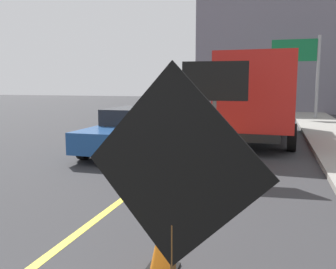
# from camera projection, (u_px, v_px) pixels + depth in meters

# --- Properties ---
(lane_center_stripe) EXTENTS (0.14, 36.00, 0.01)m
(lane_center_stripe) POSITION_uv_depth(u_px,v_px,m) (130.00, 194.00, 7.18)
(lane_center_stripe) COLOR yellow
(lane_center_stripe) RESTS_ON ground
(roadwork_sign) EXTENTS (1.60, 0.39, 2.33)m
(roadwork_sign) POSITION_uv_depth(u_px,v_px,m) (173.00, 173.00, 2.82)
(roadwork_sign) COLOR #593819
(roadwork_sign) RESTS_ON ground
(arrow_board_trailer) EXTENTS (1.60, 1.89, 2.70)m
(arrow_board_trailer) POSITION_uv_depth(u_px,v_px,m) (214.00, 152.00, 9.03)
(arrow_board_trailer) COLOR orange
(arrow_board_trailer) RESTS_ON ground
(box_truck) EXTENTS (2.79, 7.62, 3.13)m
(box_truck) POSITION_uv_depth(u_px,v_px,m) (261.00, 95.00, 13.80)
(box_truck) COLOR black
(box_truck) RESTS_ON ground
(pickup_car) EXTENTS (2.14, 5.10, 1.38)m
(pickup_car) POSITION_uv_depth(u_px,v_px,m) (137.00, 129.00, 11.76)
(pickup_car) COLOR navy
(pickup_car) RESTS_ON ground
(highway_guide_sign) EXTENTS (2.79, 0.18, 5.00)m
(highway_guide_sign) POSITION_uv_depth(u_px,v_px,m) (304.00, 63.00, 21.64)
(highway_guide_sign) COLOR gray
(highway_guide_sign) RESTS_ON ground
(far_building_block) EXTENTS (14.99, 7.34, 8.71)m
(far_building_block) POSITION_uv_depth(u_px,v_px,m) (296.00, 57.00, 29.32)
(far_building_block) COLOR slate
(far_building_block) RESTS_ON ground
(traffic_cone_near_sign) EXTENTS (0.36, 0.36, 0.68)m
(traffic_cone_near_sign) POSITION_uv_depth(u_px,v_px,m) (162.00, 243.00, 4.19)
(traffic_cone_near_sign) COLOR black
(traffic_cone_near_sign) RESTS_ON ground
(traffic_cone_mid_lane) EXTENTS (0.36, 0.36, 0.59)m
(traffic_cone_mid_lane) POSITION_uv_depth(u_px,v_px,m) (221.00, 175.00, 7.53)
(traffic_cone_mid_lane) COLOR black
(traffic_cone_mid_lane) RESTS_ON ground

